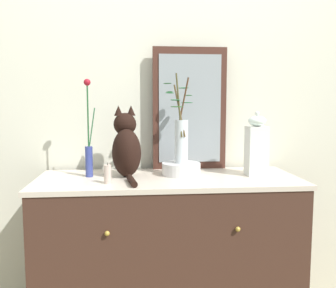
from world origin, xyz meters
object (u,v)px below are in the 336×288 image
Objects in this scene: bowl_porcelain at (181,169)px; cat_sitting at (126,147)px; vase_slim_green at (89,148)px; vase_glass_clear at (181,136)px; candle_pillar at (108,174)px; mirror_leaning at (190,109)px; jar_lidded_porcelain at (256,146)px; sideboard at (168,258)px.

cat_sitting is at bearing -179.24° from bowl_porcelain.
vase_slim_green is 0.52m from bowl_porcelain.
candle_pillar is at bearing -155.22° from vase_glass_clear.
vase_slim_green is at bearing -161.18° from mirror_leaning.
vase_slim_green is 0.91m from jar_lidded_porcelain.
cat_sitting reaches higher than bowl_porcelain.
vase_glass_clear is 1.40× the size of jar_lidded_porcelain.
mirror_leaning is 1.38× the size of vase_slim_green.
cat_sitting is 0.82× the size of vase_glass_clear.
jar_lidded_porcelain is 0.82m from candle_pillar.
cat_sitting reaches higher than sideboard.
vase_slim_green is at bearing -179.83° from vase_glass_clear.
candle_pillar is at bearing -117.20° from cat_sitting.
sideboard is 13.39× the size of candle_pillar.
mirror_leaning is 0.46m from jar_lidded_porcelain.
mirror_leaning is 0.39m from bowl_porcelain.
vase_slim_green is (-0.42, 0.05, 0.61)m from sideboard.
candle_pillar is (-0.39, -0.18, -0.17)m from vase_glass_clear.
candle_pillar reaches higher than bowl_porcelain.
jar_lidded_porcelain is at bearing -3.07° from cat_sitting.
mirror_leaning is 0.25m from vase_glass_clear.
sideboard is 1.93× the size of mirror_leaning.
bowl_porcelain is 0.61× the size of jar_lidded_porcelain.
vase_glass_clear is (0.50, 0.00, 0.06)m from vase_slim_green.
vase_glass_clear is (-0.00, -0.00, 0.18)m from bowl_porcelain.
bowl_porcelain is at bearing 11.39° from vase_glass_clear.
candle_pillar is (-0.80, -0.14, -0.11)m from jar_lidded_porcelain.
mirror_leaning is 1.79× the size of cat_sitting.
sideboard is 6.55× the size of bowl_porcelain.
bowl_porcelain reaches higher than sideboard.
cat_sitting is at bearing 176.93° from jar_lidded_porcelain.
vase_glass_clear is 4.71× the size of candle_pillar.
vase_glass_clear reaches higher than jar_lidded_porcelain.
mirror_leaning reaches higher than sideboard.
bowl_porcelain is at bearing 0.23° from vase_slim_green.
sideboard is at bearing -178.30° from jar_lidded_porcelain.
cat_sitting is 0.20m from vase_slim_green.
sideboard is 2.84× the size of vase_glass_clear.
sideboard is at bearing -143.55° from vase_glass_clear.
vase_slim_green is (-0.20, 0.00, -0.00)m from cat_sitting.
mirror_leaning reaches higher than vase_slim_green.
candle_pillar is at bearing -158.48° from sideboard.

